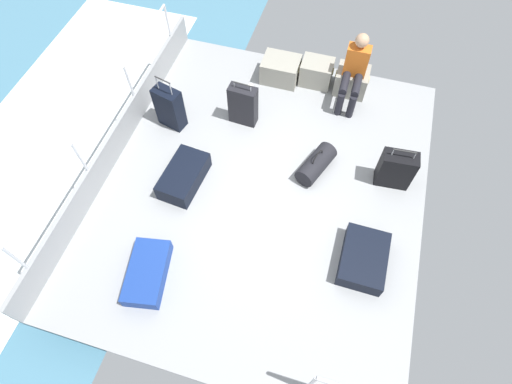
% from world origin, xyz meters
% --- Properties ---
extents(ground_plane, '(4.40, 5.20, 0.06)m').
position_xyz_m(ground_plane, '(0.00, 0.00, -0.03)').
color(ground_plane, '#939699').
extents(gunwale_port, '(0.06, 5.20, 0.45)m').
position_xyz_m(gunwale_port, '(-2.17, 0.00, 0.23)').
color(gunwale_port, '#939699').
rests_on(gunwale_port, ground_plane).
extents(railing_port, '(0.04, 4.20, 1.02)m').
position_xyz_m(railing_port, '(-2.17, 0.00, 0.78)').
color(railing_port, silver).
rests_on(railing_port, ground_plane).
extents(sea_wake, '(12.00, 12.00, 0.01)m').
position_xyz_m(sea_wake, '(-3.60, 0.00, -0.34)').
color(sea_wake, teal).
rests_on(sea_wake, ground_plane).
extents(cargo_crate_0, '(0.62, 0.47, 0.38)m').
position_xyz_m(cargo_crate_0, '(-0.30, 2.10, 0.19)').
color(cargo_crate_0, gray).
rests_on(cargo_crate_0, ground_plane).
extents(cargo_crate_1, '(0.53, 0.40, 0.40)m').
position_xyz_m(cargo_crate_1, '(0.27, 2.20, 0.20)').
color(cargo_crate_1, gray).
rests_on(cargo_crate_1, ground_plane).
extents(cargo_crate_2, '(0.53, 0.43, 0.40)m').
position_xyz_m(cargo_crate_2, '(0.85, 2.17, 0.20)').
color(cargo_crate_2, gray).
rests_on(cargo_crate_2, ground_plane).
extents(passenger_seated, '(0.34, 0.66, 1.10)m').
position_xyz_m(passenger_seated, '(0.85, 1.98, 0.58)').
color(passenger_seated, orange).
rests_on(passenger_seated, ground_plane).
extents(suitcase_0, '(0.42, 0.22, 0.76)m').
position_xyz_m(suitcase_0, '(-0.61, 1.06, 0.33)').
color(suitcase_0, black).
rests_on(suitcase_0, ground_plane).
extents(suitcase_1, '(0.58, 0.88, 0.21)m').
position_xyz_m(suitcase_1, '(-0.97, -1.66, 0.10)').
color(suitcase_1, navy).
rests_on(suitcase_1, ground_plane).
extents(suitcase_2, '(0.55, 0.77, 0.24)m').
position_xyz_m(suitcase_2, '(1.50, -0.75, 0.12)').
color(suitcase_2, black).
rests_on(suitcase_2, ground_plane).
extents(suitcase_3, '(0.53, 0.84, 0.27)m').
position_xyz_m(suitcase_3, '(-1.06, -0.25, 0.14)').
color(suitcase_3, black).
rests_on(suitcase_3, ground_plane).
extents(suitcase_4, '(0.44, 0.32, 0.89)m').
position_xyz_m(suitcase_4, '(-1.63, 0.70, 0.34)').
color(suitcase_4, black).
rests_on(suitcase_4, ground_plane).
extents(suitcase_5, '(0.48, 0.27, 0.71)m').
position_xyz_m(suitcase_5, '(1.70, 0.57, 0.29)').
color(suitcase_5, black).
rests_on(suitcase_5, ground_plane).
extents(duffel_bag, '(0.50, 0.71, 0.42)m').
position_xyz_m(duffel_bag, '(0.65, 0.46, 0.15)').
color(duffel_bag, black).
rests_on(duffel_bag, ground_plane).
extents(paper_cup, '(0.08, 0.08, 0.10)m').
position_xyz_m(paper_cup, '(-0.69, 1.72, 0.05)').
color(paper_cup, white).
rests_on(paper_cup, ground_plane).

